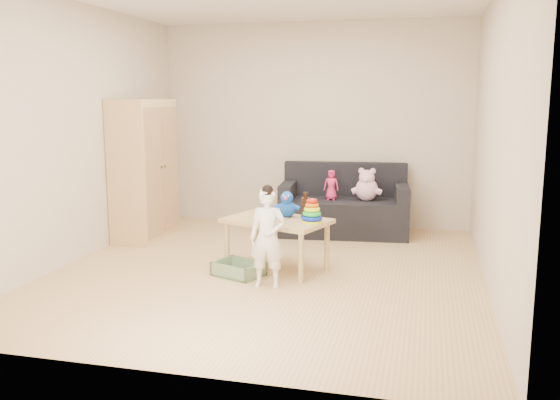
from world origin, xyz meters
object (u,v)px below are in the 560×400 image
(wardrobe, at_px, (144,170))
(toddler, at_px, (268,239))
(sofa, at_px, (344,217))
(play_table, at_px, (277,244))

(wardrobe, height_order, toddler, wardrobe)
(sofa, relative_size, toddler, 1.78)
(sofa, relative_size, play_table, 1.59)
(sofa, bearing_deg, play_table, -109.74)
(wardrobe, xyz_separation_m, toddler, (1.88, -1.42, -0.39))
(toddler, bearing_deg, sofa, 74.26)
(wardrobe, distance_m, toddler, 2.39)
(sofa, xyz_separation_m, play_table, (-0.42, -1.67, 0.04))
(sofa, height_order, play_table, play_table)
(toddler, bearing_deg, play_table, 89.28)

